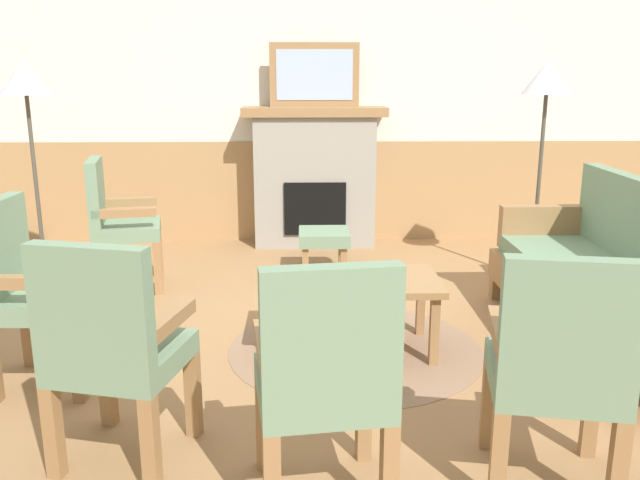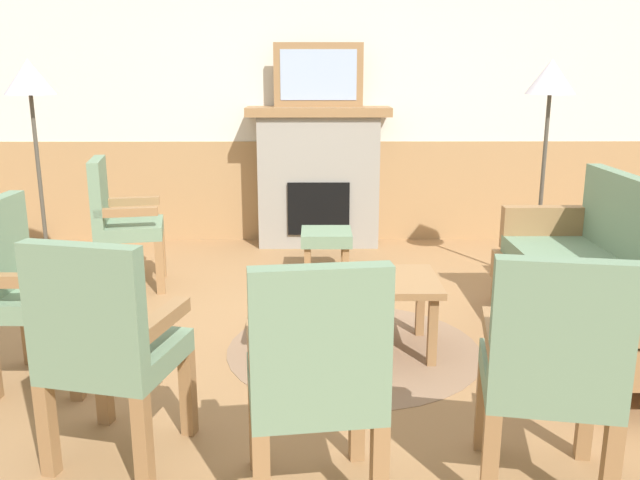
% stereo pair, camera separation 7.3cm
% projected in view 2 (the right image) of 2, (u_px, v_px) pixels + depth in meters
% --- Properties ---
extents(ground_plane, '(14.00, 14.00, 0.00)m').
position_uv_depth(ground_plane, '(320.00, 342.00, 4.03)').
color(ground_plane, '#997047').
extents(wall_back, '(7.20, 0.14, 2.70)m').
position_uv_depth(wall_back, '(318.00, 102.00, 6.22)').
color(wall_back, silver).
rests_on(wall_back, ground_plane).
extents(fireplace, '(1.30, 0.44, 1.28)m').
position_uv_depth(fireplace, '(319.00, 176.00, 6.14)').
color(fireplace, gray).
rests_on(fireplace, ground_plane).
extents(framed_picture, '(0.80, 0.04, 0.56)m').
position_uv_depth(framed_picture, '(318.00, 75.00, 5.92)').
color(framed_picture, olive).
rests_on(framed_picture, fireplace).
extents(couch, '(0.70, 1.80, 0.98)m').
position_uv_depth(couch, '(600.00, 283.00, 3.87)').
color(couch, olive).
rests_on(couch, ground_plane).
extents(coffee_table, '(0.96, 0.56, 0.44)m').
position_uv_depth(coffee_table, '(355.00, 287.00, 3.83)').
color(coffee_table, olive).
rests_on(coffee_table, ground_plane).
extents(round_rug, '(1.50, 1.50, 0.01)m').
position_uv_depth(round_rug, '(354.00, 349.00, 3.92)').
color(round_rug, '#896B51').
rests_on(round_rug, ground_plane).
extents(book_on_table, '(0.21, 0.16, 0.03)m').
position_uv_depth(book_on_table, '(347.00, 271.00, 3.90)').
color(book_on_table, '#33663D').
rests_on(book_on_table, coffee_table).
extents(footstool, '(0.40, 0.40, 0.36)m').
position_uv_depth(footstool, '(326.00, 240.00, 5.31)').
color(footstool, olive).
rests_on(footstool, ground_plane).
extents(armchair_near_fireplace, '(0.56, 0.56, 0.98)m').
position_uv_depth(armchair_near_fireplace, '(119.00, 218.00, 4.93)').
color(armchair_near_fireplace, olive).
rests_on(armchair_near_fireplace, ground_plane).
extents(armchair_by_window_left, '(0.49, 0.49, 0.98)m').
position_uv_depth(armchair_by_window_left, '(30.00, 283.00, 3.41)').
color(armchair_by_window_left, olive).
rests_on(armchair_by_window_left, ground_plane).
extents(armchair_front_left, '(0.54, 0.54, 0.98)m').
position_uv_depth(armchair_front_left, '(316.00, 373.00, 2.39)').
color(armchair_front_left, olive).
rests_on(armchair_front_left, ground_plane).
extents(armchair_front_center, '(0.58, 0.58, 0.98)m').
position_uv_depth(armchair_front_center, '(106.00, 342.00, 2.67)').
color(armchair_front_center, olive).
rests_on(armchair_front_center, ground_plane).
extents(armchair_corner_left, '(0.56, 0.56, 0.98)m').
position_uv_depth(armchair_corner_left, '(551.00, 365.00, 2.46)').
color(armchair_corner_left, olive).
rests_on(armchair_corner_left, ground_plane).
extents(floor_lamp_by_couch, '(0.36, 0.36, 1.68)m').
position_uv_depth(floor_lamp_by_couch, '(550.00, 91.00, 4.84)').
color(floor_lamp_by_couch, '#332D28').
rests_on(floor_lamp_by_couch, ground_plane).
extents(floor_lamp_by_chairs, '(0.36, 0.36, 1.68)m').
position_uv_depth(floor_lamp_by_chairs, '(30.00, 92.00, 4.79)').
color(floor_lamp_by_chairs, '#332D28').
rests_on(floor_lamp_by_chairs, ground_plane).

